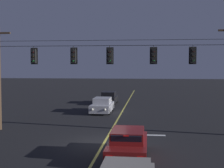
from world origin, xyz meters
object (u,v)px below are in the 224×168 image
(traffic_light_leftmost, at_px, (33,56))
(car_oncoming_lead, at_px, (102,106))
(traffic_light_left_inner, at_px, (73,56))
(traffic_light_centre, at_px, (110,56))
(car_oncoming_trailing, at_px, (109,98))
(traffic_light_right_inner, at_px, (154,55))
(traffic_light_rightmost, at_px, (193,55))
(car_waiting_near_lane, at_px, (128,144))

(traffic_light_leftmost, relative_size, car_oncoming_lead, 0.28)
(traffic_light_left_inner, distance_m, traffic_light_centre, 2.43)
(car_oncoming_lead, distance_m, car_oncoming_trailing, 6.95)
(traffic_light_leftmost, height_order, traffic_light_left_inner, same)
(traffic_light_centre, relative_size, traffic_light_right_inner, 1.00)
(traffic_light_centre, height_order, traffic_light_rightmost, same)
(traffic_light_leftmost, xyz_separation_m, traffic_light_rightmost, (10.52, 0.00, 0.00))
(car_oncoming_lead, bearing_deg, car_oncoming_trailing, 92.16)
(traffic_light_leftmost, relative_size, traffic_light_centre, 1.00)
(car_oncoming_lead, relative_size, car_oncoming_trailing, 1.00)
(traffic_light_leftmost, bearing_deg, car_waiting_near_lane, -40.17)
(traffic_light_leftmost, bearing_deg, car_oncoming_trailing, 78.82)
(traffic_light_right_inner, distance_m, car_oncoming_trailing, 17.10)
(traffic_light_leftmost, distance_m, car_oncoming_lead, 10.44)
(car_waiting_near_lane, bearing_deg, traffic_light_centre, 105.47)
(traffic_light_leftmost, xyz_separation_m, traffic_light_left_inner, (2.75, 0.00, 0.00))
(traffic_light_leftmost, distance_m, traffic_light_right_inner, 8.03)
(traffic_light_left_inner, height_order, car_oncoming_lead, traffic_light_left_inner)
(car_waiting_near_lane, distance_m, car_oncoming_trailing, 21.78)
(traffic_light_leftmost, bearing_deg, traffic_light_left_inner, 0.00)
(traffic_light_right_inner, height_order, traffic_light_rightmost, same)
(traffic_light_left_inner, distance_m, traffic_light_right_inner, 5.28)
(traffic_light_rightmost, bearing_deg, traffic_light_leftmost, 180.00)
(traffic_light_left_inner, xyz_separation_m, traffic_light_rightmost, (7.77, 0.00, 0.00))
(traffic_light_leftmost, bearing_deg, traffic_light_centre, 0.00)
(traffic_light_rightmost, xyz_separation_m, car_waiting_near_lane, (-3.76, -5.70, -4.43))
(traffic_light_left_inner, height_order, car_waiting_near_lane, traffic_light_left_inner)
(traffic_light_right_inner, relative_size, car_oncoming_trailing, 0.28)
(traffic_light_rightmost, bearing_deg, car_oncoming_lead, 128.97)
(car_oncoming_trailing, bearing_deg, traffic_light_left_inner, -91.34)
(traffic_light_centre, xyz_separation_m, car_oncoming_lead, (-1.80, 8.83, -4.43))
(traffic_light_centre, distance_m, traffic_light_right_inner, 2.85)
(traffic_light_rightmost, relative_size, car_oncoming_lead, 0.28)
(traffic_light_centre, bearing_deg, traffic_light_right_inner, 0.00)
(traffic_light_centre, bearing_deg, car_oncoming_trailing, 97.45)
(car_waiting_near_lane, bearing_deg, car_oncoming_trailing, 99.62)
(traffic_light_leftmost, distance_m, traffic_light_centre, 5.18)
(traffic_light_centre, bearing_deg, car_waiting_near_lane, -74.53)
(traffic_light_centre, distance_m, car_waiting_near_lane, 7.39)
(traffic_light_leftmost, xyz_separation_m, car_oncoming_trailing, (3.12, 15.77, -4.43))
(traffic_light_leftmost, distance_m, car_waiting_near_lane, 9.89)
(traffic_light_right_inner, distance_m, car_oncoming_lead, 10.92)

